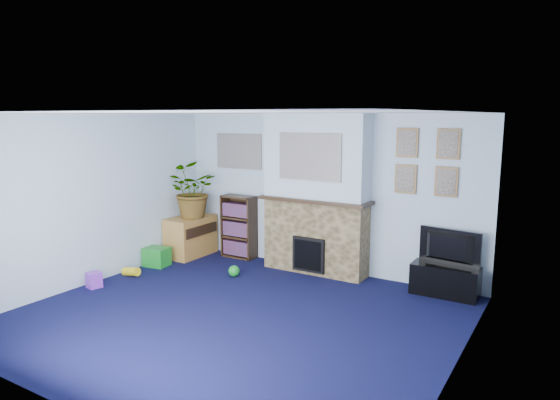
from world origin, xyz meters
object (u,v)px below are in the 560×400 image
Objects in this scene: sideboard at (191,235)px; bookshelf at (239,228)px; tv_stand at (445,279)px; television at (447,248)px.

bookshelf is at bearing 24.96° from sideboard.
tv_stand is at bearing -1.28° from bookshelf.
television is 0.95× the size of sideboard.
bookshelf reaches higher than tv_stand.
sideboard is at bearing 12.06° from television.
sideboard is (-4.19, -0.30, -0.30)m from television.
sideboard is (-0.77, -0.36, -0.15)m from bookshelf.
bookshelf is at bearing 178.72° from tv_stand.
tv_stand is 3.44m from bookshelf.
sideboard is at bearing -155.04° from bookshelf.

